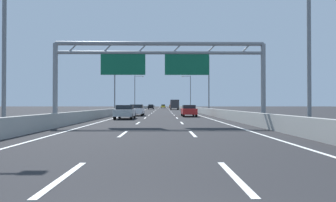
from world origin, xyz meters
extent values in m
plane|color=#262628|center=(0.00, 100.00, 0.00)|extent=(260.00, 260.00, 0.00)
cube|color=white|center=(-1.80, 3.50, 0.01)|extent=(0.16, 3.00, 0.01)
cube|color=white|center=(-1.80, 12.50, 0.01)|extent=(0.16, 3.00, 0.01)
cube|color=white|center=(-1.80, 21.50, 0.01)|extent=(0.16, 3.00, 0.01)
cube|color=white|center=(-1.80, 30.50, 0.01)|extent=(0.16, 3.00, 0.01)
cube|color=white|center=(-1.80, 39.50, 0.01)|extent=(0.16, 3.00, 0.01)
cube|color=white|center=(-1.80, 48.50, 0.01)|extent=(0.16, 3.00, 0.01)
cube|color=white|center=(-1.80, 57.50, 0.01)|extent=(0.16, 3.00, 0.01)
cube|color=white|center=(-1.80, 66.50, 0.01)|extent=(0.16, 3.00, 0.01)
cube|color=white|center=(-1.80, 75.50, 0.01)|extent=(0.16, 3.00, 0.01)
cube|color=white|center=(-1.80, 84.50, 0.01)|extent=(0.16, 3.00, 0.01)
cube|color=white|center=(-1.80, 93.50, 0.01)|extent=(0.16, 3.00, 0.01)
cube|color=white|center=(-1.80, 102.50, 0.01)|extent=(0.16, 3.00, 0.01)
cube|color=white|center=(-1.80, 111.50, 0.01)|extent=(0.16, 3.00, 0.01)
cube|color=white|center=(-1.80, 120.50, 0.01)|extent=(0.16, 3.00, 0.01)
cube|color=white|center=(-1.80, 129.50, 0.01)|extent=(0.16, 3.00, 0.01)
cube|color=white|center=(-1.80, 138.50, 0.01)|extent=(0.16, 3.00, 0.01)
cube|color=white|center=(-1.80, 147.50, 0.01)|extent=(0.16, 3.00, 0.01)
cube|color=white|center=(-1.80, 156.50, 0.01)|extent=(0.16, 3.00, 0.01)
cube|color=white|center=(1.80, 3.50, 0.01)|extent=(0.16, 3.00, 0.01)
cube|color=white|center=(1.80, 12.50, 0.01)|extent=(0.16, 3.00, 0.01)
cube|color=white|center=(1.80, 21.50, 0.01)|extent=(0.16, 3.00, 0.01)
cube|color=white|center=(1.80, 30.50, 0.01)|extent=(0.16, 3.00, 0.01)
cube|color=white|center=(1.80, 39.50, 0.01)|extent=(0.16, 3.00, 0.01)
cube|color=white|center=(1.80, 48.50, 0.01)|extent=(0.16, 3.00, 0.01)
cube|color=white|center=(1.80, 57.50, 0.01)|extent=(0.16, 3.00, 0.01)
cube|color=white|center=(1.80, 66.50, 0.01)|extent=(0.16, 3.00, 0.01)
cube|color=white|center=(1.80, 75.50, 0.01)|extent=(0.16, 3.00, 0.01)
cube|color=white|center=(1.80, 84.50, 0.01)|extent=(0.16, 3.00, 0.01)
cube|color=white|center=(1.80, 93.50, 0.01)|extent=(0.16, 3.00, 0.01)
cube|color=white|center=(1.80, 102.50, 0.01)|extent=(0.16, 3.00, 0.01)
cube|color=white|center=(1.80, 111.50, 0.01)|extent=(0.16, 3.00, 0.01)
cube|color=white|center=(1.80, 120.50, 0.01)|extent=(0.16, 3.00, 0.01)
cube|color=white|center=(1.80, 129.50, 0.01)|extent=(0.16, 3.00, 0.01)
cube|color=white|center=(1.80, 138.50, 0.01)|extent=(0.16, 3.00, 0.01)
cube|color=white|center=(1.80, 147.50, 0.01)|extent=(0.16, 3.00, 0.01)
cube|color=white|center=(1.80, 156.50, 0.01)|extent=(0.16, 3.00, 0.01)
cube|color=white|center=(-5.25, 88.00, 0.01)|extent=(0.16, 176.00, 0.01)
cube|color=white|center=(5.25, 88.00, 0.01)|extent=(0.16, 176.00, 0.01)
cube|color=#9E9E99|center=(-6.90, 110.00, 0.47)|extent=(0.45, 220.00, 0.95)
cube|color=#9E9E99|center=(6.90, 110.00, 0.47)|extent=(0.45, 220.00, 0.95)
cylinder|color=gray|center=(-7.96, 19.81, 3.10)|extent=(0.36, 0.36, 6.20)
cylinder|color=gray|center=(7.96, 19.81, 3.10)|extent=(0.36, 0.36, 6.20)
cylinder|color=gray|center=(0.00, 19.81, 6.20)|extent=(15.92, 0.32, 0.32)
cylinder|color=gray|center=(0.00, 19.81, 5.50)|extent=(15.92, 0.26, 0.26)
cylinder|color=gray|center=(-6.64, 19.81, 5.85)|extent=(0.74, 0.10, 0.74)
cylinder|color=gray|center=(-3.98, 19.81, 5.85)|extent=(0.74, 0.10, 0.74)
cylinder|color=gray|center=(-1.33, 19.81, 5.85)|extent=(0.74, 0.10, 0.74)
cylinder|color=gray|center=(1.33, 19.81, 5.85)|extent=(0.74, 0.10, 0.74)
cylinder|color=gray|center=(3.98, 19.81, 5.85)|extent=(0.74, 0.10, 0.74)
cylinder|color=gray|center=(6.64, 19.81, 5.85)|extent=(0.74, 0.10, 0.74)
cube|color=#0F5B3D|center=(-2.81, 19.81, 4.60)|extent=(3.40, 0.12, 1.60)
cube|color=#0F5B3D|center=(2.09, 19.81, 4.60)|extent=(3.40, 0.12, 1.60)
cylinder|color=slate|center=(-7.70, 12.12, 4.75)|extent=(0.20, 0.20, 9.50)
cylinder|color=slate|center=(7.70, 12.12, 4.75)|extent=(0.20, 0.20, 9.50)
cylinder|color=slate|center=(-7.70, 45.43, 4.75)|extent=(0.20, 0.20, 9.50)
cylinder|color=slate|center=(-6.60, 45.43, 9.35)|extent=(2.20, 0.12, 0.12)
cube|color=#F2EAC6|center=(-5.50, 45.43, 9.25)|extent=(0.56, 0.28, 0.20)
cylinder|color=slate|center=(7.70, 45.43, 4.75)|extent=(0.20, 0.20, 9.50)
cylinder|color=slate|center=(6.60, 45.43, 9.35)|extent=(2.20, 0.12, 0.12)
cube|color=#F2EAC6|center=(5.50, 45.43, 9.25)|extent=(0.56, 0.28, 0.20)
cylinder|color=slate|center=(-7.70, 78.75, 4.75)|extent=(0.20, 0.20, 9.50)
cylinder|color=slate|center=(-6.60, 78.75, 9.35)|extent=(2.20, 0.12, 0.12)
cube|color=#F2EAC6|center=(-5.50, 78.75, 9.25)|extent=(0.56, 0.28, 0.20)
cylinder|color=slate|center=(7.70, 78.75, 4.75)|extent=(0.20, 0.20, 9.50)
cylinder|color=slate|center=(6.60, 78.75, 9.35)|extent=(2.20, 0.12, 0.12)
cube|color=#F2EAC6|center=(5.50, 78.75, 9.25)|extent=(0.56, 0.28, 0.20)
cube|color=yellow|center=(0.08, 121.89, 0.65)|extent=(1.80, 4.58, 0.65)
cube|color=black|center=(0.08, 122.13, 1.23)|extent=(1.59, 2.19, 0.52)
cylinder|color=black|center=(-0.71, 123.63, 0.32)|extent=(0.22, 0.64, 0.64)
cylinder|color=black|center=(0.87, 123.63, 0.32)|extent=(0.22, 0.64, 0.64)
cylinder|color=black|center=(-0.71, 120.15, 0.32)|extent=(0.22, 0.64, 0.64)
cylinder|color=black|center=(0.87, 120.15, 0.32)|extent=(0.22, 0.64, 0.64)
cube|color=orange|center=(3.84, 137.27, 0.65)|extent=(1.88, 4.50, 0.66)
cube|color=black|center=(3.84, 137.05, 1.20)|extent=(1.65, 1.93, 0.44)
cylinder|color=black|center=(3.01, 138.97, 0.32)|extent=(0.22, 0.64, 0.64)
cylinder|color=black|center=(4.67, 138.97, 0.32)|extent=(0.22, 0.64, 0.64)
cylinder|color=black|center=(3.01, 135.57, 0.32)|extent=(0.22, 0.64, 0.64)
cylinder|color=black|center=(4.67, 135.57, 0.32)|extent=(0.22, 0.64, 0.64)
cube|color=#A8ADB2|center=(-3.78, 28.48, 0.67)|extent=(1.88, 4.38, 0.70)
cube|color=black|center=(-3.78, 28.34, 1.24)|extent=(1.65, 1.91, 0.46)
cylinder|color=black|center=(-4.61, 30.12, 0.32)|extent=(0.22, 0.64, 0.64)
cylinder|color=black|center=(-2.95, 30.12, 0.32)|extent=(0.22, 0.64, 0.64)
cylinder|color=black|center=(-4.61, 26.84, 0.32)|extent=(0.22, 0.64, 0.64)
cylinder|color=black|center=(-2.95, 26.84, 0.32)|extent=(0.22, 0.64, 0.64)
cube|color=#2347AD|center=(0.03, 132.65, 0.66)|extent=(1.81, 4.42, 0.67)
cube|color=black|center=(0.03, 132.57, 1.26)|extent=(1.59, 1.80, 0.54)
cylinder|color=black|center=(-0.77, 134.31, 0.32)|extent=(0.22, 0.64, 0.64)
cylinder|color=black|center=(0.82, 134.31, 0.32)|extent=(0.22, 0.64, 0.64)
cylinder|color=black|center=(-0.77, 130.99, 0.32)|extent=(0.22, 0.64, 0.64)
cylinder|color=black|center=(0.82, 130.99, 0.32)|extent=(0.22, 0.64, 0.64)
cube|color=silver|center=(-3.39, 37.47, 0.67)|extent=(1.84, 4.61, 0.70)
cube|color=black|center=(-3.39, 37.79, 1.27)|extent=(1.62, 1.93, 0.51)
cylinder|color=black|center=(-4.20, 39.22, 0.32)|extent=(0.22, 0.64, 0.64)
cylinder|color=black|center=(-2.58, 39.22, 0.32)|extent=(0.22, 0.64, 0.64)
cylinder|color=black|center=(-4.20, 35.72, 0.32)|extent=(0.22, 0.64, 0.64)
cylinder|color=black|center=(-2.58, 35.72, 0.32)|extent=(0.22, 0.64, 0.64)
cube|color=red|center=(3.48, 34.64, 0.67)|extent=(1.76, 4.50, 0.69)
cube|color=black|center=(3.48, 34.60, 1.24)|extent=(1.55, 2.11, 0.45)
cylinder|color=black|center=(2.71, 36.34, 0.32)|extent=(0.22, 0.64, 0.64)
cylinder|color=black|center=(4.25, 36.34, 0.32)|extent=(0.22, 0.64, 0.64)
cylinder|color=black|center=(2.71, 32.94, 0.32)|extent=(0.22, 0.64, 0.64)
cylinder|color=black|center=(4.25, 32.94, 0.32)|extent=(0.22, 0.64, 0.64)
cube|color=black|center=(-3.80, 91.43, 0.65)|extent=(1.78, 4.52, 0.67)
cube|color=black|center=(-3.80, 91.54, 1.25)|extent=(1.56, 2.01, 0.53)
cylinder|color=black|center=(-4.58, 93.14, 0.32)|extent=(0.22, 0.64, 0.64)
cylinder|color=black|center=(-3.02, 93.14, 0.32)|extent=(0.22, 0.64, 0.64)
cylinder|color=black|center=(-4.58, 89.72, 0.32)|extent=(0.22, 0.64, 0.64)
cylinder|color=black|center=(-3.02, 89.72, 0.32)|extent=(0.22, 0.64, 0.64)
cube|color=#B21E19|center=(3.50, 88.51, 1.45)|extent=(2.43, 2.29, 1.94)
cube|color=#333338|center=(3.50, 84.32, 1.69)|extent=(2.43, 5.68, 2.43)
cylinder|color=black|center=(2.43, 88.75, 0.48)|extent=(0.28, 0.96, 0.96)
cylinder|color=black|center=(4.58, 88.75, 0.48)|extent=(0.28, 0.96, 0.96)
cylinder|color=black|center=(2.43, 82.88, 0.48)|extent=(0.28, 0.96, 0.96)
cylinder|color=black|center=(4.58, 82.88, 0.48)|extent=(0.28, 0.96, 0.96)
camera|label=1|loc=(0.31, -2.75, 1.53)|focal=31.57mm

